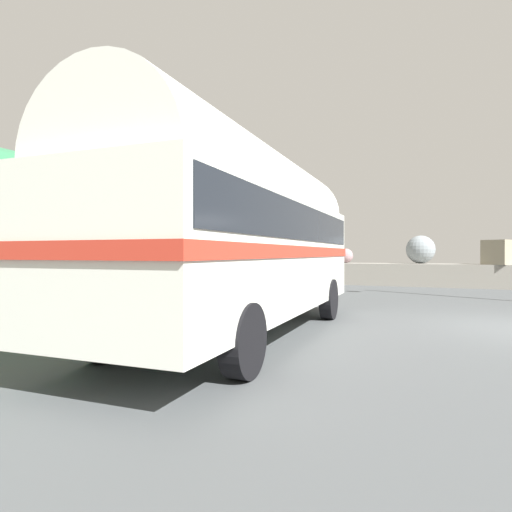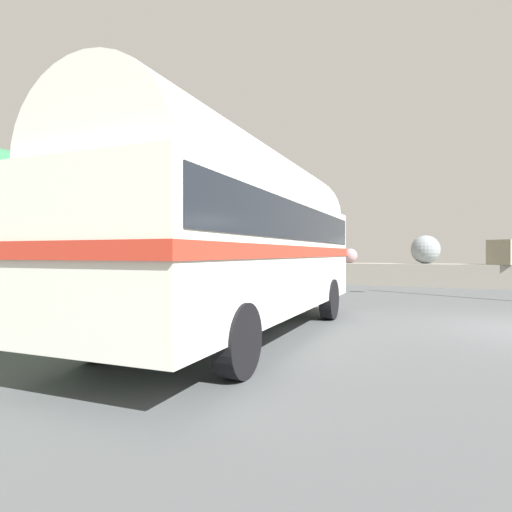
# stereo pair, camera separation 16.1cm
# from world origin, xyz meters

# --- Properties ---
(breakwater) EXTENTS (31.36, 2.34, 2.49)m
(breakwater) POSITION_xyz_m (0.02, 11.79, 0.73)
(breakwater) COLOR gray
(breakwater) RESTS_ON ground
(vintage_coach) EXTENTS (2.76, 8.67, 3.70)m
(vintage_coach) POSITION_xyz_m (-5.29, -2.97, 2.05)
(vintage_coach) COLOR black
(vintage_coach) RESTS_ON ground
(second_coach) EXTENTS (2.89, 8.71, 3.70)m
(second_coach) POSITION_xyz_m (-10.02, -3.77, 2.05)
(second_coach) COLOR black
(second_coach) RESTS_ON ground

